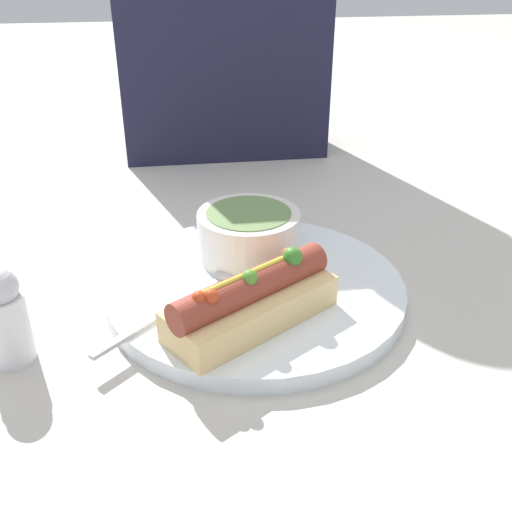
# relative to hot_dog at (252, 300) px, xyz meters

# --- Properties ---
(ground_plane) EXTENTS (4.00, 4.00, 0.00)m
(ground_plane) POSITION_rel_hot_dog_xyz_m (0.01, 0.07, -0.04)
(ground_plane) COLOR #BCB7AD
(dinner_plate) EXTENTS (0.28, 0.28, 0.02)m
(dinner_plate) POSITION_rel_hot_dog_xyz_m (0.01, 0.07, -0.03)
(dinner_plate) COLOR white
(dinner_plate) RESTS_ON ground_plane
(hot_dog) EXTENTS (0.16, 0.13, 0.06)m
(hot_dog) POSITION_rel_hot_dog_xyz_m (0.00, 0.00, 0.00)
(hot_dog) COLOR #E5C17F
(hot_dog) RESTS_ON dinner_plate
(soup_bowl) EXTENTS (0.10, 0.10, 0.05)m
(soup_bowl) POSITION_rel_hot_dog_xyz_m (0.01, 0.12, 0.00)
(soup_bowl) COLOR silver
(soup_bowl) RESTS_ON dinner_plate
(spoon) EXTENTS (0.14, 0.13, 0.01)m
(spoon) POSITION_rel_hot_dog_xyz_m (-0.04, 0.06, -0.02)
(spoon) COLOR #B7B7BC
(spoon) RESTS_ON dinner_plate
(salt_shaker) EXTENTS (0.04, 0.04, 0.08)m
(salt_shaker) POSITION_rel_hot_dog_xyz_m (-0.20, -0.00, 0.00)
(salt_shaker) COLOR silver
(salt_shaker) RESTS_ON ground_plane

